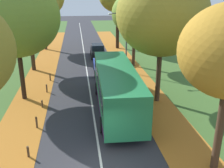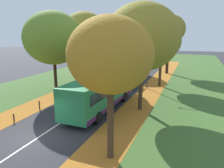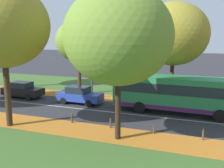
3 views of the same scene
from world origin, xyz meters
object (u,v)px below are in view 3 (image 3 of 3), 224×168
bollard_third (203,134)px  car_blue_lead (79,95)px  tree_left_mid (2,26)px  car_black_following (22,90)px  tree_right_near (174,34)px  bollard_sixth (72,118)px  bollard_fifth (111,123)px  tree_left_near (118,36)px  bollard_fourth (154,130)px  streetlamp_right (90,62)px  tree_right_far (2,26)px  tree_right_mid (79,41)px  bus (178,93)px

bollard_third → car_blue_lead: car_blue_lead is taller
tree_left_mid → car_black_following: size_ratio=2.29×
tree_right_near → bollard_third: tree_right_near is taller
tree_right_near → car_black_following: 15.81m
bollard_sixth → bollard_fifth: bearing=-90.4°
tree_left_near → bollard_third: tree_left_near is taller
bollard_fourth → car_blue_lead: (5.16, 8.02, 0.54)m
streetlamp_right → car_blue_lead: streetlamp_right is taller
tree_right_near → tree_right_far: (-0.04, 19.53, 0.97)m
bollard_fourth → streetlamp_right: 11.22m
bollard_third → streetlamp_right: 13.46m
car_black_following → car_blue_lead: bearing=-90.6°
tree_right_near → streetlamp_right: 8.26m
tree_right_mid → car_black_following: tree_right_mid is taller
tree_right_near → bollard_sixth: bearing=145.4°
tree_left_mid → tree_right_near: bearing=-42.7°
bollard_fifth → tree_right_mid: bearing=38.2°
bollard_fourth → tree_right_mid: bearing=48.3°
bollard_fifth → tree_right_far: bearing=63.0°
bollard_sixth → car_black_following: bearing=58.8°
bollard_sixth → streetlamp_right: (7.19, 1.84, 3.38)m
tree_left_mid → bollard_third: bearing=-81.2°
bollard_third → tree_right_mid: bearing=55.7°
bus → tree_right_mid: bearing=71.7°
tree_right_near → streetlamp_right: size_ratio=1.54×
tree_right_near → car_black_following: (-3.34, 14.41, -5.57)m
tree_right_far → car_blue_lead: bearing=-106.1°
car_blue_lead → streetlamp_right: bearing=-5.1°
bollard_fifth → bus: bus is taller
bollard_fifth → car_black_following: car_black_following is taller
tree_right_near → streetlamp_right: bearing=99.7°
tree_left_near → bollard_sixth: 7.31m
bollard_fifth → streetlamp_right: streetlamp_right is taller
tree_right_mid → bollard_fourth: 14.30m
bollard_third → bollard_sixth: 9.00m
tree_right_mid → bollard_sixth: size_ratio=10.91×
tree_right_far → bollard_fourth: bearing=-113.4°
bollard_fifth → tree_right_near: bearing=-18.6°
bollard_third → car_blue_lead: bearing=65.0°
bollard_fifth → streetlamp_right: 9.32m
bollard_sixth → streetlamp_right: size_ratio=0.12×
bollard_third → bollard_sixth: bearing=89.7°
tree_left_mid → bollard_fourth: tree_left_mid is taller
streetlamp_right → car_black_following: size_ratio=1.42×
tree_left_mid → bollard_sixth: 7.83m
tree_right_far → bollard_fourth: 22.56m
tree_right_far → streetlamp_right: (-1.27, -11.82, -3.61)m
car_black_following → bollard_fourth: bearing=-109.8°
bollard_fourth → bollard_sixth: bearing=89.5°
bollard_fourth → car_blue_lead: size_ratio=0.13×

